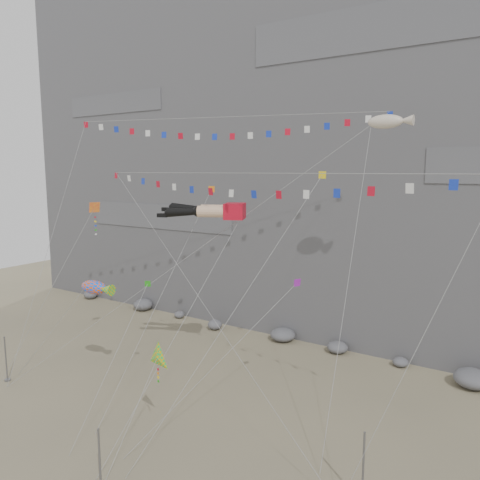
{
  "coord_description": "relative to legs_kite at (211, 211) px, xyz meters",
  "views": [
    {
      "loc": [
        21.57,
        -24.66,
        17.55
      ],
      "look_at": [
        -0.15,
        9.0,
        11.62
      ],
      "focal_mm": 35.0,
      "sensor_mm": 36.0,
      "label": 1
    }
  ],
  "objects": [
    {
      "name": "small_kite_c",
      "position": [
        -2.58,
        -4.74,
        -5.49
      ],
      "size": [
        1.61,
        8.95,
        12.41
      ],
      "color": "#219A17",
      "rests_on": "ground"
    },
    {
      "name": "talus_boulders",
      "position": [
        0.25,
        12.07,
        -13.83
      ],
      "size": [
        60.0,
        3.0,
        1.2
      ],
      "primitive_type": null,
      "color": "slate",
      "rests_on": "ground"
    },
    {
      "name": "anchor_pole_center",
      "position": [
        3.05,
        -14.35,
        -12.4
      ],
      "size": [
        0.12,
        0.12,
        4.04
      ],
      "primitive_type": "cylinder",
      "color": "slate",
      "rests_on": "ground"
    },
    {
      "name": "delta_kite",
      "position": [
        2.34,
        -8.97,
        -8.48
      ],
      "size": [
        2.14,
        4.81,
        7.69
      ],
      "color": "#E5AD0B",
      "rests_on": "ground"
    },
    {
      "name": "legs_kite",
      "position": [
        0.0,
        0.0,
        0.0
      ],
      "size": [
        6.98,
        15.66,
        20.31
      ],
      "rotation": [
        0.0,
        0.0,
        0.43
      ],
      "color": "red",
      "rests_on": "ground"
    },
    {
      "name": "ground",
      "position": [
        0.25,
        -4.93,
        -14.43
      ],
      "size": [
        120.0,
        120.0,
        0.0
      ],
      "primitive_type": "plane",
      "color": "gray",
      "rests_on": "ground"
    },
    {
      "name": "harlequin_kite",
      "position": [
        -10.21,
        -2.9,
        -0.01
      ],
      "size": [
        5.95,
        7.32,
        16.54
      ],
      "color": "#F81B30",
      "rests_on": "ground"
    },
    {
      "name": "flag_banner_upper",
      "position": [
        -2.04,
        4.65,
        7.73
      ],
      "size": [
        26.58,
        18.32,
        28.87
      ],
      "color": "red",
      "rests_on": "ground"
    },
    {
      "name": "small_kite_d",
      "position": [
        8.47,
        1.37,
        2.46
      ],
      "size": [
        6.26,
        14.88,
        23.04
      ],
      "color": "yellow",
      "rests_on": "ground"
    },
    {
      "name": "blimp_windsock",
      "position": [
        11.67,
        5.89,
        6.66
      ],
      "size": [
        3.74,
        12.66,
        24.28
      ],
      "color": "beige",
      "rests_on": "ground"
    },
    {
      "name": "anchor_pole_left",
      "position": [
        -14.9,
        -8.91,
        -12.48
      ],
      "size": [
        0.12,
        0.12,
        3.89
      ],
      "primitive_type": "cylinder",
      "color": "slate",
      "rests_on": "ground"
    },
    {
      "name": "fish_windsock",
      "position": [
        -7.65,
        -5.43,
        -6.07
      ],
      "size": [
        9.49,
        3.18,
        11.47
      ],
      "color": "#F4510C",
      "rests_on": "ground"
    },
    {
      "name": "flag_banner_lower",
      "position": [
        3.76,
        -1.28,
        2.95
      ],
      "size": [
        33.09,
        10.19,
        21.28
      ],
      "color": "red",
      "rests_on": "ground"
    },
    {
      "name": "small_kite_a",
      "position": [
        -2.71,
        3.56,
        1.24
      ],
      "size": [
        1.25,
        14.89,
        21.36
      ],
      "color": "orange",
      "rests_on": "ground"
    },
    {
      "name": "small_kite_b",
      "position": [
        8.1,
        -1.42,
        -4.61
      ],
      "size": [
        7.36,
        10.71,
        15.65
      ],
      "color": "purple",
      "rests_on": "ground"
    },
    {
      "name": "cliff",
      "position": [
        0.25,
        27.07,
        10.57
      ],
      "size": [
        80.0,
        28.0,
        50.0
      ],
      "primitive_type": "cube",
      "color": "slate",
      "rests_on": "ground"
    },
    {
      "name": "anchor_pole_right",
      "position": [
        15.04,
        -7.11,
        -12.37
      ],
      "size": [
        0.12,
        0.12,
        4.1
      ],
      "primitive_type": "cylinder",
      "color": "slate",
      "rests_on": "ground"
    }
  ]
}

